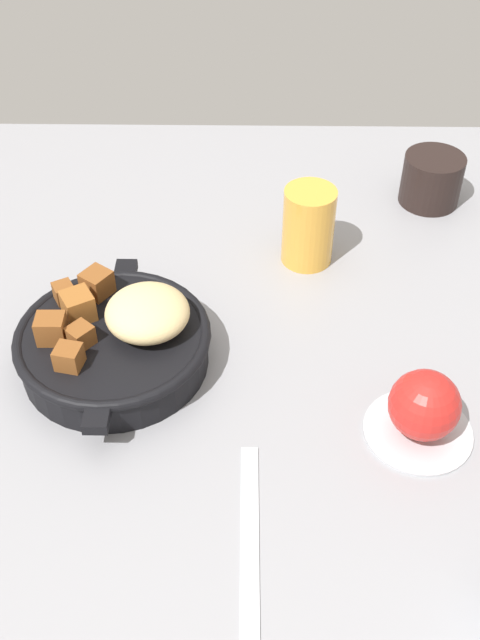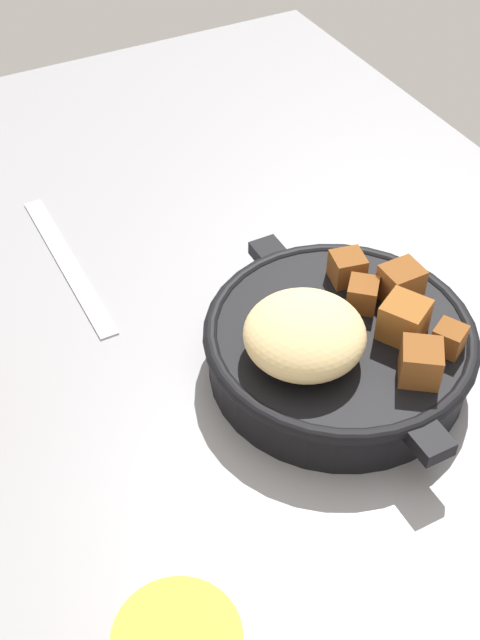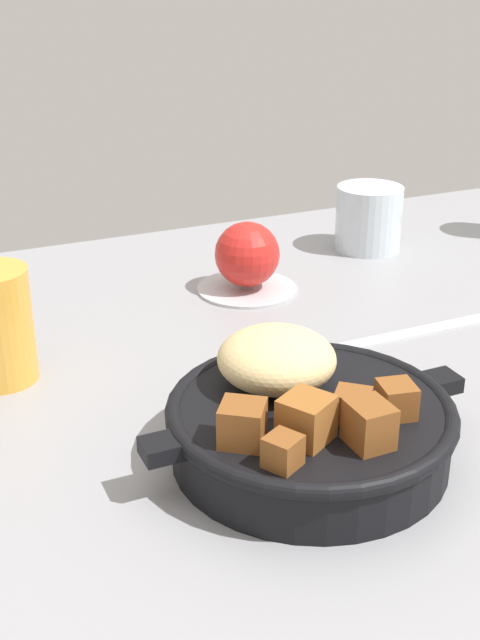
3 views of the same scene
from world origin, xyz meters
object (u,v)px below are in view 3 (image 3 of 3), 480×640
cast_iron_skillet (306,418)px  red_apple (247,254)px  butter_knife (436,327)px  water_glass_short (369,218)px

cast_iron_skillet → red_apple: cast_iron_skillet is taller
cast_iron_skillet → red_apple: (9.32, 30.57, 0.89)cm
red_apple → butter_knife: 21.05cm
butter_knife → water_glass_short: size_ratio=2.60×
butter_knife → cast_iron_skillet: bearing=-147.4°
water_glass_short → cast_iron_skillet: bearing=-127.5°
red_apple → water_glass_short: size_ratio=0.87×
red_apple → water_glass_short: (18.91, 6.27, -0.20)cm
cast_iron_skillet → butter_knife: size_ratio=1.21×
red_apple → butter_knife: bearing=-52.6°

